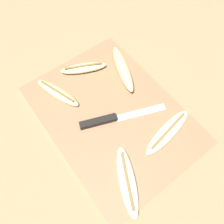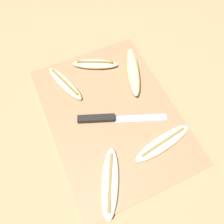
{
  "view_description": "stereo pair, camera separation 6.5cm",
  "coord_description": "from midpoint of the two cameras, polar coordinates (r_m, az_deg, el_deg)",
  "views": [
    {
      "loc": [
        0.24,
        -0.18,
        0.6
      ],
      "look_at": [
        0.0,
        0.0,
        0.02
      ],
      "focal_mm": 35.0,
      "sensor_mm": 36.0,
      "label": 1
    },
    {
      "loc": [
        0.27,
        -0.12,
        0.6
      ],
      "look_at": [
        0.0,
        0.0,
        0.02
      ],
      "focal_mm": 35.0,
      "sensor_mm": 36.0,
      "label": 2
    }
  ],
  "objects": [
    {
      "name": "banana_mellow_near",
      "position": [
        0.73,
        8.11,
        10.29
      ],
      "size": [
        0.19,
        0.1,
        0.03
      ],
      "rotation": [
        0.0,
        0.0,
        1.21
      ],
      "color": "beige",
      "rests_on": "cutting_board"
    },
    {
      "name": "cutting_board",
      "position": [
        0.66,
        2.79,
        -0.9
      ],
      "size": [
        0.51,
        0.37,
        0.01
      ],
      "color": "#997551",
      "rests_on": "ground_plane"
    },
    {
      "name": "banana_pale_long",
      "position": [
        0.64,
        16.0,
        -8.05
      ],
      "size": [
        0.07,
        0.19,
        0.02
      ],
      "rotation": [
        0.0,
        0.0,
        3.29
      ],
      "color": "beige",
      "rests_on": "cutting_board"
    },
    {
      "name": "ground_plane",
      "position": [
        0.67,
        2.77,
        -1.13
      ],
      "size": [
        4.0,
        4.0,
        0.0
      ],
      "primitive_type": "plane",
      "color": "tan"
    },
    {
      "name": "knife",
      "position": [
        0.64,
        1.26,
        -2.18
      ],
      "size": [
        0.11,
        0.25,
        0.02
      ],
      "rotation": [
        0.0,
        0.0,
        -0.37
      ],
      "color": "black",
      "rests_on": "cutting_board"
    },
    {
      "name": "banana_bright_far",
      "position": [
        0.59,
        2.79,
        -18.17
      ],
      "size": [
        0.18,
        0.12,
        0.02
      ],
      "rotation": [
        0.0,
        0.0,
        4.24
      ],
      "color": "beige",
      "rests_on": "cutting_board"
    },
    {
      "name": "banana_soft_right",
      "position": [
        0.75,
        -1.89,
        12.19
      ],
      "size": [
        0.1,
        0.15,
        0.02
      ],
      "rotation": [
        0.0,
        0.0,
        5.83
      ],
      "color": "beige",
      "rests_on": "cutting_board"
    },
    {
      "name": "banana_ripe_center",
      "position": [
        0.71,
        -9.67,
        7.16
      ],
      "size": [
        0.17,
        0.09,
        0.02
      ],
      "rotation": [
        0.0,
        0.0,
        1.9
      ],
      "color": "beige",
      "rests_on": "cutting_board"
    }
  ]
}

